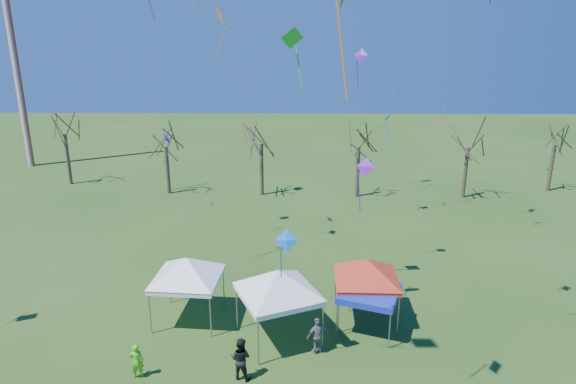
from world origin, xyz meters
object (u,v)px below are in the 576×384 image
tree_0 (62,116)px  tree_5 (557,129)px  person_grey (318,336)px  person_green (137,361)px  tree_1 (165,130)px  tree_2 (261,125)px  tent_white_west (186,262)px  radio_mast (13,46)px  tent_white_mid (278,275)px  tree_3 (359,128)px  tree_4 (470,129)px  tent_blue (369,293)px  tent_red (367,263)px  person_dark (241,359)px

tree_0 → tree_5: bearing=-1.7°
tree_0 → person_grey: 35.15m
person_green → tree_0: bearing=-69.8°
tree_1 → tree_2: tree_2 is taller
tent_white_west → tree_5: bearing=38.1°
tree_0 → radio_mast: bearing=137.2°
tree_0 → tent_white_mid: size_ratio=1.91×
tree_1 → tree_3: (16.80, -0.60, 0.29)m
tent_white_west → tree_1: bearing=106.2°
radio_mast → tree_4: (43.36, -10.00, -6.44)m
tree_0 → tent_blue: bearing=-44.1°
radio_mast → tree_1: size_ratio=3.31×
person_green → radio_mast: bearing=-65.3°
tent_white_west → person_green: tent_white_west is taller
radio_mast → person_grey: size_ratio=13.98×
tree_3 → person_grey: 23.98m
tent_white_west → person_grey: bearing=-23.4°
tent_red → person_dark: (-5.82, -4.83, -2.14)m
tree_2 → person_dark: tree_2 is taller
tent_red → person_dark: 7.86m
tree_0 → tent_white_mid: tree_0 is taller
tree_2 → person_grey: size_ratio=4.57×
tent_white_mid → person_dark: bearing=-116.6°
tent_white_west → tent_red: tent_white_west is taller
tent_blue → tree_1: bearing=124.9°
tree_4 → tent_red: 23.04m
tree_4 → tree_3: bearing=179.7°
tree_5 → tent_blue: (-19.43, -23.01, -3.77)m
radio_mast → tree_2: 28.08m
tree_5 → tent_blue: size_ratio=2.16×
tree_1 → person_dark: (9.19, -25.44, -4.84)m
tree_3 → tent_red: size_ratio=1.82×
tree_5 → tree_0: bearing=178.3°
tree_0 → tent_white_west: (16.15, -23.58, -3.30)m
tent_blue → tree_0: bearing=135.9°
person_grey → tree_2: bearing=-101.6°
tree_4 → person_grey: tree_4 is taller
tree_4 → person_dark: size_ratio=4.15×
radio_mast → tree_5: radio_mast is taller
radio_mast → tent_blue: (32.29, -30.95, -10.54)m
tent_red → tent_blue: bearing=-87.7°
tree_0 → person_grey: tree_0 is taller
tent_white_mid → person_green: tent_white_mid is taller
tree_2 → person_grey: tree_2 is taller
tree_1 → person_grey: bearing=-62.1°
person_green → tent_red: bearing=-162.2°
tent_white_west → person_green: bearing=-105.5°
tent_white_mid → tent_red: size_ratio=1.02×
tree_5 → tree_1: bearing=-177.6°
tree_2 → person_green: (-3.61, -25.20, -5.49)m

